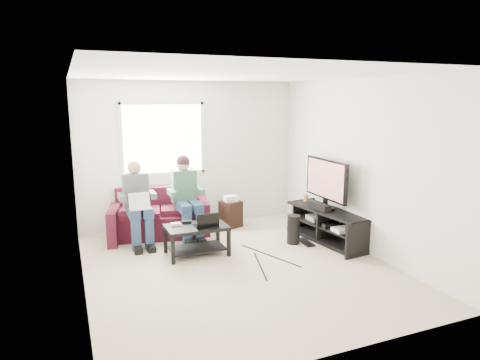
% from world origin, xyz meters
% --- Properties ---
extents(floor, '(4.50, 4.50, 0.00)m').
position_xyz_m(floor, '(0.00, 0.00, 0.00)').
color(floor, '#C3B597').
rests_on(floor, ground).
extents(ceiling, '(4.50, 4.50, 0.00)m').
position_xyz_m(ceiling, '(0.00, 0.00, 2.60)').
color(ceiling, white).
rests_on(ceiling, wall_back).
extents(wall_back, '(4.50, 0.00, 4.50)m').
position_xyz_m(wall_back, '(0.00, 2.25, 1.30)').
color(wall_back, silver).
rests_on(wall_back, floor).
extents(wall_front, '(4.50, 0.00, 4.50)m').
position_xyz_m(wall_front, '(0.00, -2.25, 1.30)').
color(wall_front, silver).
rests_on(wall_front, floor).
extents(wall_left, '(0.00, 4.50, 4.50)m').
position_xyz_m(wall_left, '(-2.00, 0.00, 1.30)').
color(wall_left, silver).
rests_on(wall_left, floor).
extents(wall_right, '(0.00, 4.50, 4.50)m').
position_xyz_m(wall_right, '(2.00, 0.00, 1.30)').
color(wall_right, silver).
rests_on(wall_right, floor).
extents(window, '(1.48, 0.04, 1.28)m').
position_xyz_m(window, '(-0.50, 2.23, 1.60)').
color(window, white).
rests_on(window, wall_back).
extents(sofa, '(1.84, 1.06, 0.79)m').
position_xyz_m(sofa, '(-0.69, 1.82, 0.30)').
color(sofa, '#47111E').
rests_on(sofa, floor).
extents(person_left, '(0.40, 0.71, 1.32)m').
position_xyz_m(person_left, '(-1.09, 1.54, 0.72)').
color(person_left, navy).
rests_on(person_left, sofa).
extents(person_right, '(0.40, 0.71, 1.36)m').
position_xyz_m(person_right, '(-0.29, 1.56, 0.78)').
color(person_right, navy).
rests_on(person_right, sofa).
extents(laptop_silver, '(0.39, 0.35, 0.24)m').
position_xyz_m(laptop_silver, '(-1.09, 1.29, 0.69)').
color(laptop_silver, silver).
rests_on(laptop_silver, person_left).
extents(coffee_table, '(0.90, 0.55, 0.45)m').
position_xyz_m(coffee_table, '(-0.39, 0.67, 0.33)').
color(coffee_table, black).
rests_on(coffee_table, floor).
extents(laptop_black, '(0.36, 0.27, 0.24)m').
position_xyz_m(laptop_black, '(-0.27, 0.59, 0.57)').
color(laptop_black, black).
rests_on(laptop_black, coffee_table).
extents(controller_a, '(0.14, 0.10, 0.04)m').
position_xyz_m(controller_a, '(-0.67, 0.79, 0.47)').
color(controller_a, silver).
rests_on(controller_a, coffee_table).
extents(controller_b, '(0.15, 0.11, 0.04)m').
position_xyz_m(controller_b, '(-0.49, 0.85, 0.47)').
color(controller_b, black).
rests_on(controller_b, coffee_table).
extents(controller_c, '(0.14, 0.09, 0.04)m').
position_xyz_m(controller_c, '(-0.09, 0.82, 0.47)').
color(controller_c, gray).
rests_on(controller_c, coffee_table).
extents(tv_stand, '(0.69, 1.65, 0.53)m').
position_xyz_m(tv_stand, '(1.77, 0.44, 0.24)').
color(tv_stand, black).
rests_on(tv_stand, floor).
extents(tv, '(0.12, 1.10, 0.81)m').
position_xyz_m(tv, '(1.77, 0.54, 0.99)').
color(tv, black).
rests_on(tv, tv_stand).
extents(soundbar, '(0.12, 0.50, 0.10)m').
position_xyz_m(soundbar, '(1.65, 0.54, 0.58)').
color(soundbar, black).
rests_on(soundbar, tv_stand).
extents(drink_cup, '(0.08, 0.08, 0.12)m').
position_xyz_m(drink_cup, '(1.72, 1.07, 0.59)').
color(drink_cup, '#AA7B49').
rests_on(drink_cup, tv_stand).
extents(console_white, '(0.30, 0.22, 0.06)m').
position_xyz_m(console_white, '(1.77, 0.04, 0.31)').
color(console_white, silver).
rests_on(console_white, tv_stand).
extents(console_grey, '(0.34, 0.26, 0.08)m').
position_xyz_m(console_grey, '(1.77, 0.74, 0.32)').
color(console_grey, gray).
rests_on(console_grey, tv_stand).
extents(console_black, '(0.38, 0.30, 0.07)m').
position_xyz_m(console_black, '(1.77, 0.39, 0.31)').
color(console_black, black).
rests_on(console_black, tv_stand).
extents(subwoofer, '(0.21, 0.21, 0.47)m').
position_xyz_m(subwoofer, '(1.19, 0.55, 0.23)').
color(subwoofer, black).
rests_on(subwoofer, floor).
extents(keyboard_floor, '(0.17, 0.43, 0.02)m').
position_xyz_m(keyboard_floor, '(1.39, 0.49, 0.01)').
color(keyboard_floor, black).
rests_on(keyboard_floor, floor).
extents(end_table, '(0.32, 0.32, 0.58)m').
position_xyz_m(end_table, '(0.59, 1.79, 0.26)').
color(end_table, black).
rests_on(end_table, floor).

